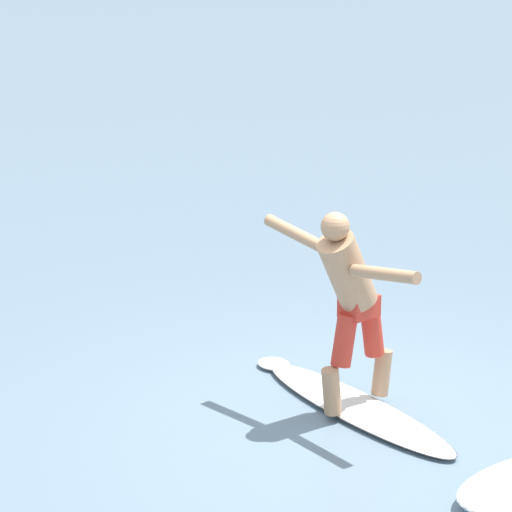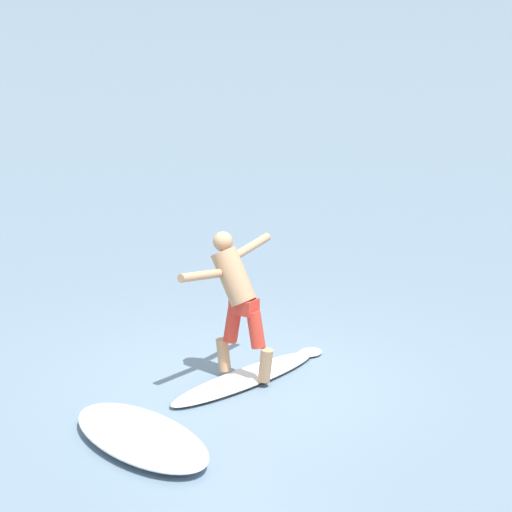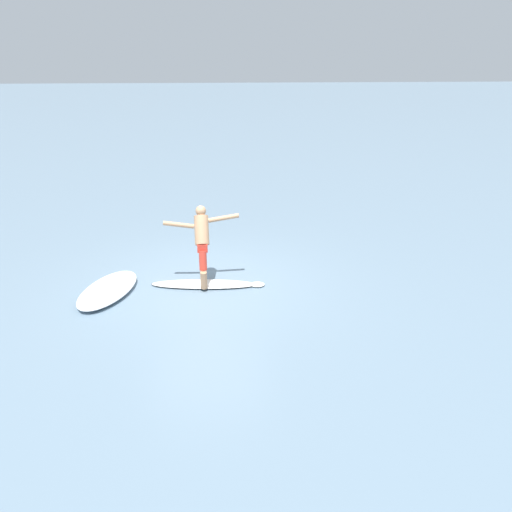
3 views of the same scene
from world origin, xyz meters
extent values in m
plane|color=slate|center=(0.00, 0.00, 0.00)|extent=(200.00, 200.00, 0.00)
ellipsoid|color=white|center=(0.12, -0.05, 0.03)|extent=(0.69, 2.16, 0.06)
ellipsoid|color=white|center=(0.24, 1.02, 0.03)|extent=(0.28, 0.32, 0.06)
ellipsoid|color=#2D2D33|center=(0.12, -0.05, 0.03)|extent=(0.71, 2.17, 0.03)
cone|color=black|center=(0.02, -0.91, -0.06)|extent=(0.06, 0.06, 0.14)
cone|color=black|center=(0.16, -0.78, -0.06)|extent=(0.06, 0.06, 0.14)
cone|color=black|center=(-0.09, -0.75, -0.06)|extent=(0.06, 0.06, 0.14)
cylinder|color=tan|center=(-0.15, -0.06, 0.24)|extent=(0.17, 0.13, 0.37)
cylinder|color=red|center=(-0.03, -0.05, 0.61)|extent=(0.22, 0.15, 0.40)
cylinder|color=tan|center=(0.39, -0.05, 0.24)|extent=(0.17, 0.13, 0.37)
cylinder|color=red|center=(0.27, -0.05, 0.61)|extent=(0.22, 0.15, 0.40)
cube|color=red|center=(0.12, -0.05, 0.84)|extent=(0.26, 0.20, 0.16)
cylinder|color=tan|center=(-0.01, -0.05, 1.13)|extent=(0.52, 0.29, 0.64)
sphere|color=tan|center=(-0.15, -0.06, 1.49)|extent=(0.21, 0.21, 0.21)
cylinder|color=tan|center=(-0.10, -0.50, 1.24)|extent=(0.12, 0.61, 0.20)
cylinder|color=tan|center=(-0.11, 0.39, 1.34)|extent=(0.10, 0.61, 0.19)
camera|label=1|loc=(-5.97, -5.89, 3.72)|focal=85.00mm
camera|label=2|loc=(7.25, -9.65, 4.75)|focal=85.00mm
camera|label=3|loc=(9.34, 0.05, 4.24)|focal=35.00mm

